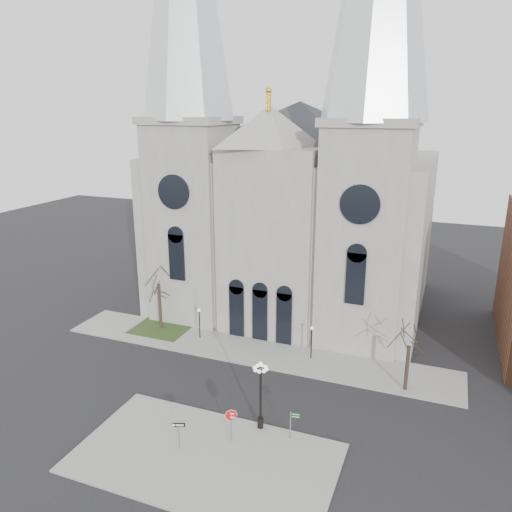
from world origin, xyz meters
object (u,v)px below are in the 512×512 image
(stop_sign, at_px, (231,418))
(globe_lamp, at_px, (261,387))
(street_name_sign, at_px, (292,423))
(one_way_sign, at_px, (179,430))

(stop_sign, xyz_separation_m, globe_lamp, (1.40, 2.20, 1.62))
(street_name_sign, bearing_deg, one_way_sign, -162.52)
(stop_sign, height_order, street_name_sign, stop_sign)
(globe_lamp, bearing_deg, street_name_sign, -9.46)
(stop_sign, relative_size, one_way_sign, 1.19)
(globe_lamp, height_order, one_way_sign, globe_lamp)
(one_way_sign, relative_size, street_name_sign, 0.97)
(stop_sign, height_order, globe_lamp, globe_lamp)
(stop_sign, xyz_separation_m, street_name_sign, (3.98, 1.77, -0.51))
(globe_lamp, relative_size, street_name_sign, 2.46)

